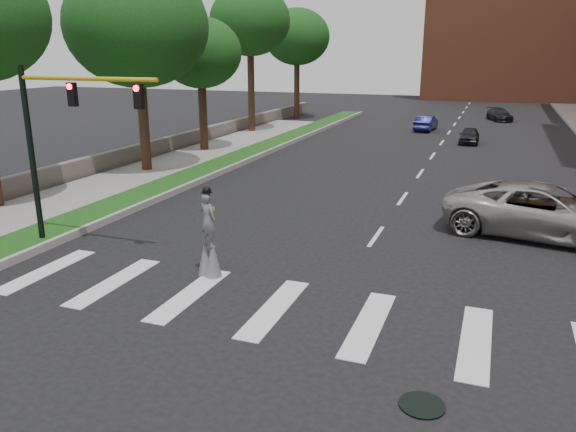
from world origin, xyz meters
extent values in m
plane|color=black|center=(0.00, 0.00, 0.00)|extent=(160.00, 160.00, 0.00)
cube|color=#164413|center=(-11.50, 20.00, 0.12)|extent=(2.00, 60.00, 0.25)
cube|color=#969590|center=(-10.45, 20.00, 0.14)|extent=(0.20, 60.00, 0.28)
cube|color=gray|center=(-14.50, 10.00, 0.09)|extent=(4.00, 60.00, 0.18)
cube|color=#5D574F|center=(-17.00, 22.00, 0.55)|extent=(0.50, 56.00, 1.10)
cylinder|color=black|center=(3.00, -2.00, 0.02)|extent=(0.90, 0.90, 0.04)
cube|color=#9B4C30|center=(6.00, 78.00, 9.00)|extent=(26.00, 14.00, 18.00)
cylinder|color=black|center=(-11.00, 3.00, 3.10)|extent=(0.20, 0.20, 6.20)
cylinder|color=gold|center=(-8.40, 3.00, 5.80)|extent=(5.20, 0.14, 0.14)
cube|color=black|center=(-9.00, 3.00, 5.30)|extent=(0.28, 0.18, 0.75)
cylinder|color=#FF0C0C|center=(-9.00, 2.90, 5.55)|extent=(0.18, 0.06, 0.18)
cube|color=black|center=(-6.50, 3.00, 5.30)|extent=(0.28, 0.18, 0.75)
cylinder|color=#FF0C0C|center=(-6.50, 2.90, 5.55)|extent=(0.18, 0.06, 0.18)
cylinder|color=#311F13|center=(-3.85, 2.42, 0.47)|extent=(0.07, 0.07, 0.94)
cylinder|color=#311F13|center=(-4.15, 2.52, 0.47)|extent=(0.07, 0.07, 0.94)
cone|color=#5B5B60|center=(-3.85, 2.42, 0.59)|extent=(0.52, 0.52, 1.18)
cone|color=#5B5B60|center=(-4.15, 2.52, 0.59)|extent=(0.52, 0.52, 1.18)
imported|color=#5B5B60|center=(-4.00, 2.47, 1.79)|extent=(0.71, 0.58, 1.69)
sphere|color=black|center=(-4.00, 2.47, 2.69)|extent=(0.26, 0.26, 0.26)
cylinder|color=black|center=(-4.00, 2.47, 2.64)|extent=(0.34, 0.34, 0.02)
cube|color=yellow|center=(-3.96, 2.60, 2.25)|extent=(0.22, 0.05, 0.10)
imported|color=#A7A49D|center=(5.74, 10.17, 0.97)|extent=(7.44, 4.35, 1.95)
imported|color=black|center=(1.93, 32.46, 0.59)|extent=(1.42, 3.46, 1.17)
imported|color=navy|center=(-2.04, 38.56, 0.66)|extent=(1.70, 4.08, 1.31)
imported|color=black|center=(3.92, 48.63, 0.59)|extent=(2.92, 4.41, 1.19)
cylinder|color=#311F13|center=(-14.70, 14.97, 3.02)|extent=(0.56, 0.56, 6.03)
ellipsoid|color=#113913|center=(-14.70, 14.97, 7.94)|extent=(7.64, 7.64, 6.49)
cylinder|color=#311F13|center=(-14.94, 22.22, 2.60)|extent=(0.56, 0.56, 5.21)
ellipsoid|color=#113913|center=(-14.94, 22.22, 6.56)|extent=(5.43, 5.43, 4.61)
cylinder|color=#311F13|center=(-15.73, 32.01, 3.70)|extent=(0.56, 0.56, 7.39)
ellipsoid|color=#113913|center=(-15.73, 32.01, 9.03)|extent=(6.53, 6.53, 5.55)
cylinder|color=#311F13|center=(-15.61, 43.05, 3.22)|extent=(0.56, 0.56, 6.44)
ellipsoid|color=#113913|center=(-15.61, 43.05, 8.05)|extent=(6.47, 6.47, 5.50)
camera|label=1|loc=(3.85, -11.72, 6.61)|focal=35.00mm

